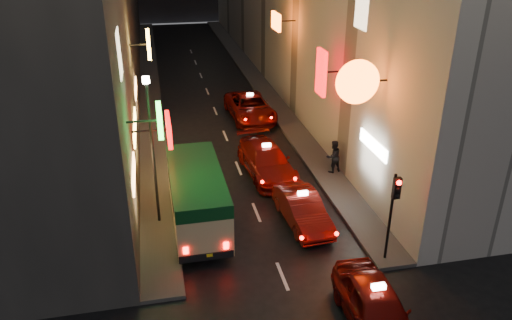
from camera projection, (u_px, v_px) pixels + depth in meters
sidewalk_left at (150, 83)px, 39.69m from camera, size 1.50×52.00×0.15m
sidewalk_right at (254, 77)px, 41.27m from camera, size 1.50×52.00×0.15m
minibus at (197, 192)px, 20.30m from camera, size 2.11×5.92×2.54m
taxi_near at (376, 305)px, 15.32m from camera, size 2.46×5.58×1.92m
taxi_second at (302, 207)px, 20.84m from camera, size 2.37×5.05×1.73m
taxi_third at (266, 158)px, 24.97m from camera, size 2.67×5.65×1.92m
taxi_far at (250, 105)px, 32.21m from camera, size 2.59×5.75×1.97m
pedestrian_sidewalk at (333, 154)px, 24.83m from camera, size 0.81×0.63×1.90m
traffic_light at (394, 200)px, 17.53m from camera, size 0.26×0.43×3.50m
lamp_post at (152, 143)px, 19.56m from camera, size 0.28×0.28×6.22m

